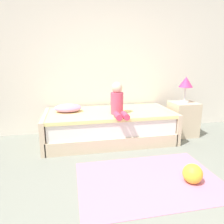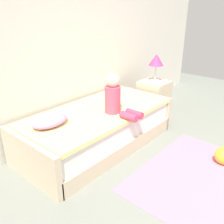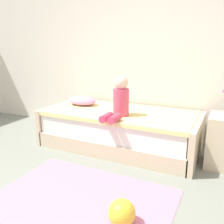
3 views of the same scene
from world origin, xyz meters
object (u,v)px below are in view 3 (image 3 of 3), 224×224
bed (120,129)px  pillow (82,101)px  toy_ball (122,213)px  child_figure (119,100)px

bed → pillow: size_ratio=4.80×
bed → toy_ball: bearing=-65.3°
pillow → bed: bearing=-8.6°
pillow → child_figure: bearing=-23.5°
child_figure → toy_ball: bearing=-64.8°
toy_ball → bed: bearing=114.7°
bed → child_figure: (0.09, -0.23, 0.46)m
child_figure → bed: bearing=111.9°
bed → pillow: bearing=171.4°
child_figure → toy_ball: 1.47m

